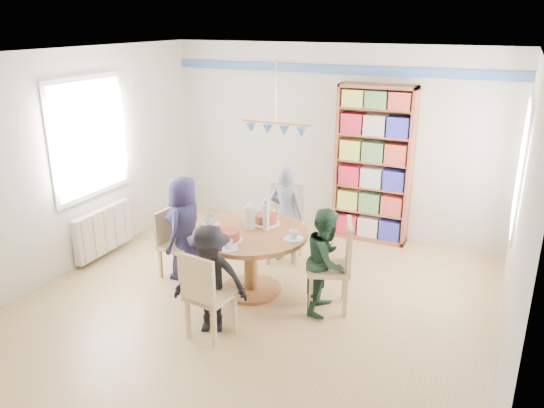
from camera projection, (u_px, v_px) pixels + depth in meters
The scene contains 14 objects.
ground at pixel (257, 303), 5.94m from camera, with size 5.00×5.00×0.00m, color tan.
room_shell at pixel (268, 141), 6.24m from camera, with size 5.00×5.00×5.00m.
radiator at pixel (104, 231), 7.03m from camera, with size 0.12×1.00×0.60m.
dining_table at pixel (251, 247), 6.02m from camera, with size 1.30×1.30×0.75m.
chair_left at pixel (172, 240), 6.45m from camera, with size 0.41×0.41×0.84m.
chair_right at pixel (337, 262), 5.66m from camera, with size 0.57×0.57×1.01m.
chair_far at pixel (286, 219), 6.90m from camera, with size 0.52×0.52×1.00m.
chair_near at pixel (205, 292), 5.14m from camera, with size 0.46×0.46×0.92m.
person_left at pixel (185, 228), 6.36m from camera, with size 0.63×0.41×1.28m, color #1B1A3A.
person_right at pixel (326, 261), 5.63m from camera, with size 0.57×0.44×1.17m, color #172F20.
person_far at pixel (286, 215), 6.77m from camera, with size 0.47×0.31×1.28m, color gray.
person_near at pixel (210, 279), 5.26m from camera, with size 0.74×0.42×1.14m, color black.
bookshelf at pixel (373, 166), 7.33m from camera, with size 1.04×0.31×2.19m.
tableware at pixel (249, 224), 5.97m from camera, with size 1.26×1.26×0.33m.
Camera 1 is at (2.33, -4.69, 3.03)m, focal length 35.00 mm.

